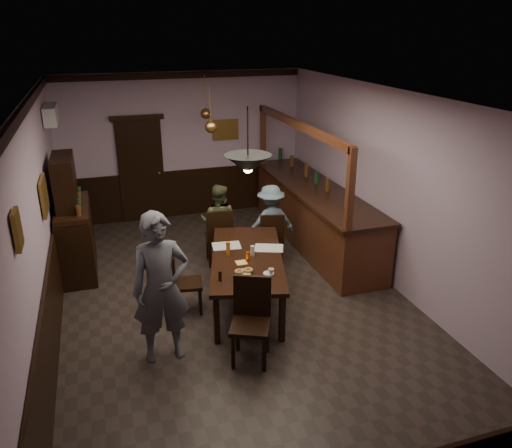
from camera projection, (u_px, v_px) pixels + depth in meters
name	position (u px, v px, depth m)	size (l,w,h in m)	color
room	(235.00, 210.00, 6.81)	(5.01, 8.01, 3.01)	#2D2621
dining_table	(247.00, 260.00, 7.20)	(1.55, 2.39, 0.75)	black
chair_far_left	(219.00, 235.00, 8.41)	(0.48, 0.48, 1.01)	black
chair_far_right	(272.00, 236.00, 8.46)	(0.49, 0.49, 0.93)	black
chair_near	(251.00, 316.00, 6.02)	(0.61, 0.61, 1.06)	black
chair_side	(182.00, 279.00, 7.03)	(0.46, 0.46, 0.93)	black
person_standing	(161.00, 288.00, 5.90)	(0.69, 0.45, 1.90)	slate
person_seated_left	(219.00, 222.00, 8.62)	(0.66, 0.51, 1.35)	#4C5332
person_seated_right	(271.00, 222.00, 8.66)	(0.86, 0.49, 1.32)	slate
newspaper_left	(226.00, 246.00, 7.50)	(0.42, 0.30, 0.01)	silver
newspaper_right	(269.00, 248.00, 7.43)	(0.42, 0.30, 0.01)	silver
napkin	(241.00, 262.00, 6.98)	(0.15, 0.15, 0.00)	#FFE05D
saucer	(269.00, 273.00, 6.67)	(0.15, 0.15, 0.01)	white
coffee_cup	(271.00, 271.00, 6.63)	(0.08, 0.08, 0.07)	white
pastry_plate	(243.00, 273.00, 6.69)	(0.22, 0.22, 0.01)	white
pastry_ring_a	(239.00, 271.00, 6.66)	(0.13, 0.13, 0.04)	#C68C47
pastry_ring_b	(248.00, 270.00, 6.70)	(0.13, 0.13, 0.04)	#C68C47
soda_can	(248.00, 256.00, 7.05)	(0.07, 0.07, 0.12)	orange
beer_glass	(228.00, 248.00, 7.19)	(0.06, 0.06, 0.20)	#BF721E
water_glass	(253.00, 251.00, 7.17)	(0.06, 0.06, 0.15)	silver
pepper_mill	(220.00, 276.00, 6.46)	(0.04, 0.04, 0.14)	black
sideboard	(74.00, 227.00, 8.12)	(0.53, 1.49, 1.97)	black
bar_counter	(314.00, 214.00, 9.26)	(0.96, 4.13, 2.32)	#4D2214
door_back	(141.00, 171.00, 10.21)	(0.90, 0.06, 2.10)	black
ac_unit	(51.00, 114.00, 8.34)	(0.20, 0.85, 0.30)	white
picture_left_small	(17.00, 230.00, 4.45)	(0.04, 0.28, 0.36)	olive
picture_left_large	(44.00, 196.00, 6.74)	(0.04, 0.62, 0.48)	olive
picture_back	(226.00, 130.00, 10.45)	(0.55, 0.04, 0.42)	olive
pendant_iron	(248.00, 164.00, 5.84)	(0.56, 0.56, 0.78)	black
pendant_brass_mid	(211.00, 127.00, 8.13)	(0.20, 0.20, 0.81)	#BF8C3F
pendant_brass_far	(206.00, 114.00, 9.32)	(0.20, 0.20, 0.81)	#BF8C3F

